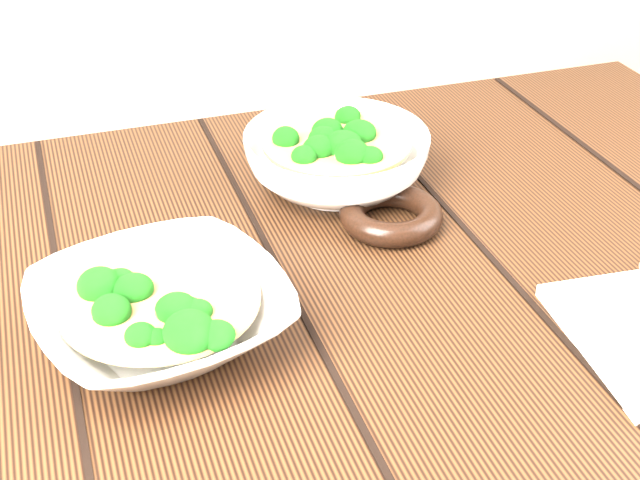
% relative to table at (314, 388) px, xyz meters
% --- Properties ---
extents(table, '(1.20, 0.80, 0.75)m').
position_rel_table_xyz_m(table, '(0.00, 0.00, 0.00)').
color(table, '#382010').
rests_on(table, ground).
extents(soup_bowl_front, '(0.25, 0.25, 0.06)m').
position_rel_table_xyz_m(soup_bowl_front, '(-0.14, -0.03, 0.15)').
color(soup_bowl_front, silver).
rests_on(soup_bowl_front, table).
extents(soup_bowl_back, '(0.23, 0.23, 0.07)m').
position_rel_table_xyz_m(soup_bowl_back, '(0.09, 0.18, 0.15)').
color(soup_bowl_back, silver).
rests_on(soup_bowl_back, table).
extents(trivet, '(0.14, 0.14, 0.03)m').
position_rel_table_xyz_m(trivet, '(0.11, 0.08, 0.13)').
color(trivet, black).
rests_on(trivet, table).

